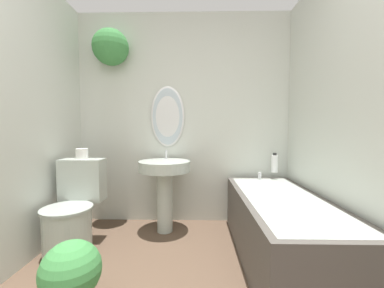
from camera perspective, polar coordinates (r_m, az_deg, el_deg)
wall_back at (r=2.76m, az=-4.50°, el=8.47°), size 2.53×0.39×2.40m
wall_right at (r=1.94m, az=35.37°, el=6.64°), size 0.06×2.37×2.40m
toilet at (r=2.40m, az=-26.90°, el=-14.76°), size 0.41×0.58×0.79m
pedestal_sink at (r=2.50m, az=-6.66°, el=-8.37°), size 0.53×0.53×0.85m
bathtub at (r=2.17m, az=20.86°, el=-18.31°), size 0.67×1.57×0.60m
shampoo_bottle at (r=2.77m, az=19.38°, el=-4.42°), size 0.07×0.07×0.21m
potted_plant at (r=1.67m, az=-27.25°, el=-26.25°), size 0.33×0.33×0.44m
toilet_paper_roll at (r=2.47m, az=-25.13°, el=-2.17°), size 0.11×0.11×0.10m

